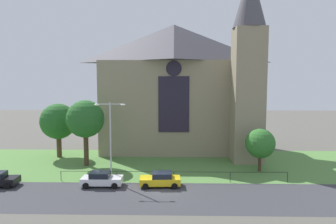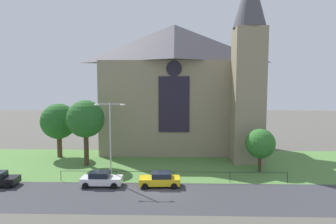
{
  "view_description": "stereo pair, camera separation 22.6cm",
  "coord_description": "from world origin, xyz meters",
  "px_view_note": "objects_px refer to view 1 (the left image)",
  "views": [
    {
      "loc": [
        1.31,
        -29.73,
        10.74
      ],
      "look_at": [
        0.47,
        8.0,
        7.13
      ],
      "focal_mm": 32.4,
      "sensor_mm": 36.0,
      "label": 1
    },
    {
      "loc": [
        1.54,
        -29.72,
        10.74
      ],
      "look_at": [
        0.47,
        8.0,
        7.13
      ],
      "focal_mm": 32.4,
      "sensor_mm": 36.0,
      "label": 2
    }
  ],
  "objects_px": {
    "tree_left_far": "(58,122)",
    "tree_left_near": "(85,119)",
    "parked_car_yellow": "(160,179)",
    "parked_car_white": "(102,179)",
    "streetlamp_near": "(110,132)",
    "tree_right_near": "(260,144)",
    "church_building": "(179,86)"
  },
  "relations": [
    {
      "from": "tree_left_near",
      "to": "parked_car_white",
      "type": "distance_m",
      "value": 10.32
    },
    {
      "from": "tree_left_far",
      "to": "tree_left_near",
      "type": "bearing_deg",
      "value": -40.24
    },
    {
      "from": "tree_left_near",
      "to": "parked_car_white",
      "type": "xyz_separation_m",
      "value": [
        3.91,
        -7.92,
        -5.34
      ]
    },
    {
      "from": "streetlamp_near",
      "to": "parked_car_yellow",
      "type": "bearing_deg",
      "value": -14.86
    },
    {
      "from": "church_building",
      "to": "tree_left_near",
      "type": "bearing_deg",
      "value": -140.49
    },
    {
      "from": "parked_car_yellow",
      "to": "church_building",
      "type": "bearing_deg",
      "value": -99.17
    },
    {
      "from": "church_building",
      "to": "streetlamp_near",
      "type": "xyz_separation_m",
      "value": [
        -7.57,
        -16.47,
        -4.79
      ]
    },
    {
      "from": "tree_right_near",
      "to": "parked_car_white",
      "type": "xyz_separation_m",
      "value": [
        -18.01,
        -5.75,
        -2.69
      ]
    },
    {
      "from": "tree_left_near",
      "to": "parked_car_yellow",
      "type": "bearing_deg",
      "value": -38.08
    },
    {
      "from": "tree_left_far",
      "to": "parked_car_yellow",
      "type": "distance_m",
      "value": 20.23
    },
    {
      "from": "tree_left_far",
      "to": "tree_left_near",
      "type": "relative_size",
      "value": 0.91
    },
    {
      "from": "parked_car_yellow",
      "to": "streetlamp_near",
      "type": "bearing_deg",
      "value": -17.34
    },
    {
      "from": "tree_right_near",
      "to": "tree_left_near",
      "type": "height_order",
      "value": "tree_left_near"
    },
    {
      "from": "church_building",
      "to": "parked_car_yellow",
      "type": "height_order",
      "value": "church_building"
    },
    {
      "from": "tree_left_near",
      "to": "parked_car_white",
      "type": "relative_size",
      "value": 2.03
    },
    {
      "from": "streetlamp_near",
      "to": "parked_car_white",
      "type": "distance_m",
      "value": 5.02
    },
    {
      "from": "parked_car_white",
      "to": "parked_car_yellow",
      "type": "relative_size",
      "value": 0.99
    },
    {
      "from": "church_building",
      "to": "tree_left_near",
      "type": "distance_m",
      "value": 16.32
    },
    {
      "from": "tree_left_near",
      "to": "church_building",
      "type": "bearing_deg",
      "value": 39.51
    },
    {
      "from": "tree_left_near",
      "to": "streetlamp_near",
      "type": "distance_m",
      "value": 7.94
    },
    {
      "from": "tree_right_near",
      "to": "tree_left_far",
      "type": "bearing_deg",
      "value": 166.26
    },
    {
      "from": "tree_left_far",
      "to": "parked_car_yellow",
      "type": "bearing_deg",
      "value": -38.84
    },
    {
      "from": "church_building",
      "to": "tree_right_near",
      "type": "relative_size",
      "value": 4.96
    },
    {
      "from": "tree_right_near",
      "to": "tree_left_far",
      "type": "distance_m",
      "value": 28.08
    },
    {
      "from": "church_building",
      "to": "tree_left_near",
      "type": "height_order",
      "value": "church_building"
    },
    {
      "from": "tree_left_far",
      "to": "parked_car_yellow",
      "type": "xyz_separation_m",
      "value": [
        15.37,
        -12.38,
        -4.46
      ]
    },
    {
      "from": "streetlamp_near",
      "to": "parked_car_white",
      "type": "xyz_separation_m",
      "value": [
        -0.7,
        -1.48,
        -4.74
      ]
    },
    {
      "from": "parked_car_yellow",
      "to": "tree_right_near",
      "type": "bearing_deg",
      "value": -156.72
    },
    {
      "from": "tree_right_near",
      "to": "tree_left_near",
      "type": "relative_size",
      "value": 0.61
    },
    {
      "from": "parked_car_white",
      "to": "parked_car_yellow",
      "type": "height_order",
      "value": "same"
    },
    {
      "from": "church_building",
      "to": "tree_right_near",
      "type": "bearing_deg",
      "value": -51.39
    },
    {
      "from": "tree_left_near",
      "to": "streetlamp_near",
      "type": "xyz_separation_m",
      "value": [
        4.6,
        -6.44,
        -0.6
      ]
    }
  ]
}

